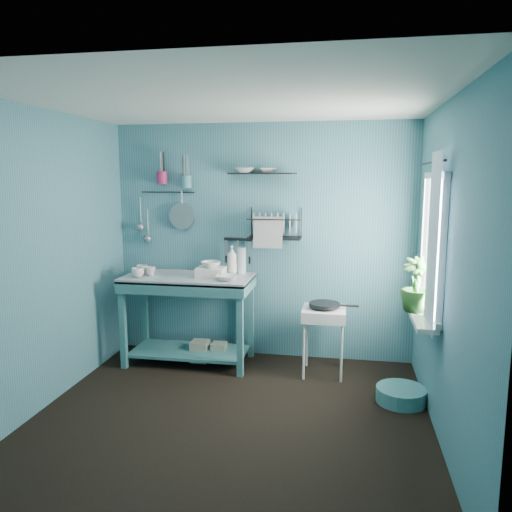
% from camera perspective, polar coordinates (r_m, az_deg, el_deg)
% --- Properties ---
extents(floor, '(3.20, 3.20, 0.00)m').
position_cam_1_polar(floor, '(4.29, -2.83, -17.85)').
color(floor, black).
rests_on(floor, ground).
extents(ceiling, '(3.20, 3.20, 0.00)m').
position_cam_1_polar(ceiling, '(3.87, -3.13, 17.37)').
color(ceiling, silver).
rests_on(ceiling, ground).
extents(wall_back, '(3.20, 0.00, 3.20)m').
position_cam_1_polar(wall_back, '(5.34, 0.72, 1.62)').
color(wall_back, '#3C717C').
rests_on(wall_back, ground).
extents(wall_front, '(3.20, 0.00, 3.20)m').
position_cam_1_polar(wall_front, '(2.49, -11.00, -7.16)').
color(wall_front, '#3C717C').
rests_on(wall_front, ground).
extents(wall_left, '(0.00, 3.00, 3.00)m').
position_cam_1_polar(wall_left, '(4.53, -23.09, -0.44)').
color(wall_left, '#3C717C').
rests_on(wall_left, ground).
extents(wall_right, '(0.00, 3.00, 3.00)m').
position_cam_1_polar(wall_right, '(3.85, 20.88, -1.85)').
color(wall_right, '#3C717C').
rests_on(wall_right, ground).
extents(work_counter, '(1.32, 0.67, 0.93)m').
position_cam_1_polar(work_counter, '(5.30, -7.67, -7.20)').
color(work_counter, '#387475').
rests_on(work_counter, floor).
extents(mug_left, '(0.12, 0.12, 0.10)m').
position_cam_1_polar(mug_left, '(5.20, -13.37, -1.85)').
color(mug_left, silver).
rests_on(mug_left, work_counter).
extents(mug_mid, '(0.14, 0.14, 0.09)m').
position_cam_1_polar(mug_mid, '(5.26, -11.94, -1.72)').
color(mug_mid, silver).
rests_on(mug_mid, work_counter).
extents(mug_right, '(0.17, 0.17, 0.10)m').
position_cam_1_polar(mug_right, '(5.36, -12.88, -1.53)').
color(mug_right, silver).
rests_on(mug_right, work_counter).
extents(wash_tub, '(0.28, 0.22, 0.10)m').
position_cam_1_polar(wash_tub, '(5.09, -5.18, -1.86)').
color(wash_tub, silver).
rests_on(wash_tub, work_counter).
extents(tub_bowl, '(0.20, 0.19, 0.06)m').
position_cam_1_polar(tub_bowl, '(5.08, -5.20, -0.97)').
color(tub_bowl, silver).
rests_on(tub_bowl, wash_tub).
extents(soap_bottle, '(0.11, 0.12, 0.30)m').
position_cam_1_polar(soap_bottle, '(5.24, -2.77, -0.42)').
color(soap_bottle, silver).
rests_on(soap_bottle, work_counter).
extents(water_bottle, '(0.09, 0.09, 0.28)m').
position_cam_1_polar(water_bottle, '(5.24, -1.65, -0.52)').
color(water_bottle, silver).
rests_on(water_bottle, work_counter).
extents(counter_bowl, '(0.22, 0.22, 0.05)m').
position_cam_1_polar(counter_bowl, '(4.92, -3.34, -2.50)').
color(counter_bowl, silver).
rests_on(counter_bowl, work_counter).
extents(hotplate_stand, '(0.42, 0.42, 0.67)m').
position_cam_1_polar(hotplate_stand, '(5.04, 7.72, -9.63)').
color(hotplate_stand, white).
rests_on(hotplate_stand, floor).
extents(frying_pan, '(0.30, 0.30, 0.03)m').
position_cam_1_polar(frying_pan, '(4.93, 7.81, -5.52)').
color(frying_pan, black).
rests_on(frying_pan, hotplate_stand).
extents(knife_strip, '(0.32, 0.07, 0.03)m').
position_cam_1_polar(knife_strip, '(5.36, -2.08, 1.91)').
color(knife_strip, black).
rests_on(knife_strip, wall_back).
extents(dish_rack, '(0.56, 0.25, 0.32)m').
position_cam_1_polar(dish_rack, '(5.17, 2.15, 3.74)').
color(dish_rack, black).
rests_on(dish_rack, wall_back).
extents(upper_shelf, '(0.72, 0.29, 0.02)m').
position_cam_1_polar(upper_shelf, '(5.20, 0.66, 9.40)').
color(upper_shelf, black).
rests_on(upper_shelf, wall_back).
extents(shelf_bowl_left, '(0.24, 0.24, 0.05)m').
position_cam_1_polar(shelf_bowl_left, '(5.23, -1.23, 10.24)').
color(shelf_bowl_left, silver).
rests_on(shelf_bowl_left, upper_shelf).
extents(shelf_bowl_right, '(0.23, 0.23, 0.05)m').
position_cam_1_polar(shelf_bowl_right, '(5.19, 1.35, 10.25)').
color(shelf_bowl_right, silver).
rests_on(shelf_bowl_right, upper_shelf).
extents(utensil_cup_magenta, '(0.11, 0.11, 0.13)m').
position_cam_1_polar(utensil_cup_magenta, '(5.51, -10.70, 8.79)').
color(utensil_cup_magenta, '#B32157').
rests_on(utensil_cup_magenta, wall_back).
extents(utensil_cup_teal, '(0.11, 0.11, 0.13)m').
position_cam_1_polar(utensil_cup_teal, '(5.42, -7.96, 8.40)').
color(utensil_cup_teal, teal).
rests_on(utensil_cup_teal, wall_back).
extents(colander, '(0.28, 0.03, 0.28)m').
position_cam_1_polar(colander, '(5.48, -8.48, 4.55)').
color(colander, gray).
rests_on(colander, wall_back).
extents(ladle_outer, '(0.01, 0.01, 0.30)m').
position_cam_1_polar(ladle_outer, '(5.66, -13.08, 4.98)').
color(ladle_outer, gray).
rests_on(ladle_outer, wall_back).
extents(ladle_inner, '(0.01, 0.01, 0.30)m').
position_cam_1_polar(ladle_inner, '(5.64, -12.27, 3.69)').
color(ladle_inner, gray).
rests_on(ladle_inner, wall_back).
extents(hook_rail, '(0.60, 0.01, 0.01)m').
position_cam_1_polar(hook_rail, '(5.54, -10.04, 7.19)').
color(hook_rail, black).
rests_on(hook_rail, wall_back).
extents(window_glass, '(0.00, 1.10, 1.10)m').
position_cam_1_polar(window_glass, '(4.27, 19.71, 1.25)').
color(window_glass, white).
rests_on(window_glass, wall_right).
extents(windowsill, '(0.16, 0.95, 0.04)m').
position_cam_1_polar(windowsill, '(4.37, 18.19, -6.41)').
color(windowsill, white).
rests_on(windowsill, wall_right).
extents(curtain, '(0.00, 1.35, 1.35)m').
position_cam_1_polar(curtain, '(3.95, 19.51, 1.42)').
color(curtain, white).
rests_on(curtain, wall_right).
extents(curtain_rod, '(0.02, 1.05, 0.02)m').
position_cam_1_polar(curtain_rod, '(4.23, 19.57, 10.03)').
color(curtain_rod, black).
rests_on(curtain_rod, wall_right).
extents(potted_plant, '(0.26, 0.26, 0.45)m').
position_cam_1_polar(potted_plant, '(4.34, 17.85, -3.14)').
color(potted_plant, '#316628').
rests_on(potted_plant, windowsill).
extents(storage_tin_large, '(0.18, 0.18, 0.22)m').
position_cam_1_polar(storage_tin_large, '(5.43, -6.40, -10.73)').
color(storage_tin_large, gray).
rests_on(storage_tin_large, floor).
extents(storage_tin_small, '(0.15, 0.15, 0.20)m').
position_cam_1_polar(storage_tin_small, '(5.40, -4.24, -10.89)').
color(storage_tin_small, gray).
rests_on(storage_tin_small, floor).
extents(floor_basin, '(0.43, 0.43, 0.13)m').
position_cam_1_polar(floor_basin, '(4.67, 16.25, -15.00)').
color(floor_basin, teal).
rests_on(floor_basin, floor).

